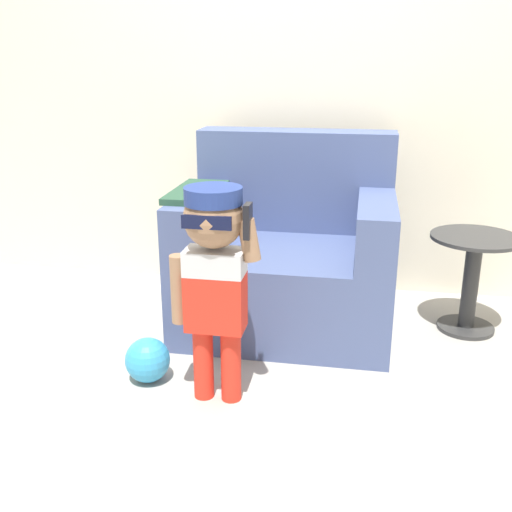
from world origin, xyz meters
TOP-DOWN VIEW (x-y plane):
  - ground_plane at (0.00, 0.00)m, footprint 10.00×10.00m
  - wall_back at (0.00, 0.58)m, footprint 10.00×0.05m
  - armchair at (0.06, 0.03)m, footprint 1.07×0.88m
  - person_child at (-0.12, -0.80)m, footprint 0.36×0.27m
  - side_table at (0.98, 0.06)m, footprint 0.44×0.44m
  - toy_ball at (-0.45, -0.72)m, footprint 0.19×0.19m

SIDE VIEW (x-z plane):
  - ground_plane at x=0.00m, z-range 0.00..0.00m
  - toy_ball at x=-0.45m, z-range 0.00..0.19m
  - side_table at x=0.98m, z-range 0.05..0.55m
  - armchair at x=0.06m, z-range -0.13..0.84m
  - person_child at x=-0.12m, z-range 0.15..1.03m
  - wall_back at x=0.00m, z-range 0.00..2.60m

